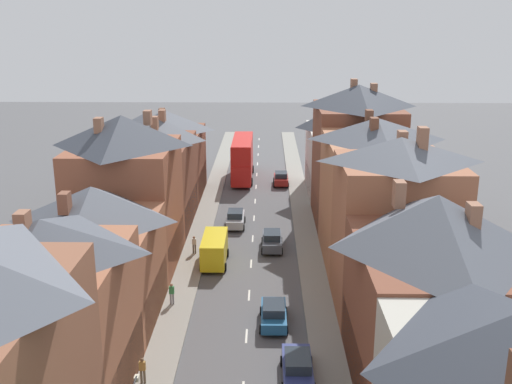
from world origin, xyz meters
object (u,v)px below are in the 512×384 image
Objects in this scene: car_near_silver at (274,314)px; car_mid_black at (235,218)px; double_decker_bus_lead at (242,158)px; car_parked_left_a at (281,178)px; pedestrian_mid_right at (172,293)px; delivery_van at (214,249)px; pedestrian_far_left at (194,244)px; car_near_blue at (272,240)px; pedestrian_mid_left at (142,369)px; car_parked_right_a at (297,367)px.

car_near_silver is 20.15m from car_mid_black.
double_decker_bus_lead is 5.94m from car_parked_left_a.
delivery_van is at bearing 72.77° from pedestrian_mid_right.
double_decker_bus_lead is 25.99m from pedestrian_far_left.
delivery_van is (-1.30, -9.37, 0.48)m from car_mid_black.
delivery_van is 2.71m from pedestrian_far_left.
car_near_blue is at bearing -59.06° from car_mid_black.
pedestrian_mid_right is (0.16, 9.76, 0.00)m from pedestrian_mid_left.
double_decker_bus_lead is 2.57× the size of car_near_blue.
pedestrian_mid_left is at bearing -175.35° from car_parked_right_a.
pedestrian_mid_right is at bearing -102.24° from car_mid_black.
car_parked_right_a is 2.70× the size of pedestrian_far_left.
car_mid_black is (-4.90, -15.52, 0.02)m from car_parked_left_a.
car_near_silver is at bearing -64.90° from delivery_van.
delivery_van is 8.21m from pedestrian_mid_right.
car_parked_left_a is 0.74× the size of delivery_van.
car_parked_right_a is at bearing -78.55° from car_near_silver.
car_mid_black is 9.47m from delivery_van.
car_near_blue is 2.61× the size of pedestrian_mid_right.
car_mid_black is 27.24m from pedestrian_mid_left.
car_mid_black reaches higher than car_near_silver.
car_mid_black is (-3.60, 19.83, 0.04)m from car_near_silver.
double_decker_bus_lead is 6.71× the size of pedestrian_far_left.
pedestrian_mid_left and pedestrian_far_left have the same top height.
delivery_van is at bearing 110.17° from car_parked_right_a.
pedestrian_mid_right is at bearing -92.89° from pedestrian_far_left.
pedestrian_mid_right is at bearing 133.67° from car_parked_right_a.
car_parked_right_a is 2.70× the size of pedestrian_mid_left.
car_parked_right_a is at bearing -90.00° from car_parked_left_a.
pedestrian_far_left is at bearing 136.18° from delivery_van.
double_decker_bus_lead is 2.08× the size of delivery_van.
car_mid_black is (-3.60, 6.00, -0.00)m from car_near_blue.
car_parked_left_a is 0.94× the size of car_mid_black.
delivery_van is at bearing -92.68° from double_decker_bus_lead.
pedestrian_far_left is (-3.24, -7.50, 0.18)m from car_mid_black.
pedestrian_mid_left is at bearing -98.38° from delivery_van.
car_near_silver is at bearing -60.96° from pedestrian_far_left.
car_near_blue is at bearing 93.67° from car_parked_right_a.
pedestrian_mid_right is (-3.72, -35.42, -1.78)m from double_decker_bus_lead.
car_near_silver is (-0.00, -13.82, -0.04)m from car_near_blue.
car_near_blue is 21.56m from car_parked_left_a.
pedestrian_far_left is (-8.14, -23.02, 0.20)m from car_parked_left_a.
double_decker_bus_lead is 2.62× the size of car_mid_black.
pedestrian_mid_left is at bearing -90.95° from pedestrian_mid_right.
car_near_blue is (3.61, -24.22, -1.96)m from double_decker_bus_lead.
delivery_van is at bearing -145.53° from car_near_blue.
car_parked_right_a is (1.30, -20.24, -0.04)m from car_near_blue.
pedestrian_mid_left is (-7.49, -7.14, 0.22)m from car_near_silver.
car_parked_right_a is 17.99m from delivery_van.
delivery_van reaches higher than car_parked_right_a.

